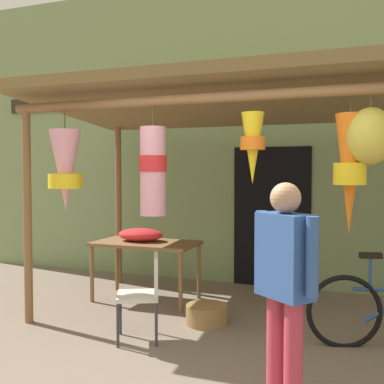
% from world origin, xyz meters
% --- Properties ---
extents(ground_plane, '(30.00, 30.00, 0.00)m').
position_xyz_m(ground_plane, '(0.00, 0.00, 0.00)').
color(ground_plane, '#756656').
extents(shop_facade, '(10.49, 0.29, 4.49)m').
position_xyz_m(shop_facade, '(-0.00, 2.72, 2.24)').
color(shop_facade, '#7A9360').
rests_on(shop_facade, ground_plane).
extents(market_stall_canopy, '(4.32, 2.48, 2.62)m').
position_xyz_m(market_stall_canopy, '(-0.36, 0.86, 2.25)').
color(market_stall_canopy, brown).
rests_on(market_stall_canopy, ground_plane).
extents(display_table, '(1.31, 0.73, 0.75)m').
position_xyz_m(display_table, '(-1.49, 1.31, 0.67)').
color(display_table, brown).
rests_on(display_table, ground_plane).
extents(flower_heap_on_table, '(0.60, 0.42, 0.17)m').
position_xyz_m(flower_heap_on_table, '(-1.57, 1.34, 0.84)').
color(flower_heap_on_table, red).
rests_on(flower_heap_on_table, display_table).
extents(folding_chair, '(0.53, 0.53, 0.84)m').
position_xyz_m(folding_chair, '(-0.86, 0.01, 0.50)').
color(folding_chair, beige).
rests_on(folding_chair, ground_plane).
extents(wicker_basket_by_table, '(0.45, 0.45, 0.21)m').
position_xyz_m(wicker_basket_by_table, '(-0.45, 0.68, 0.10)').
color(wicker_basket_by_table, olive).
rests_on(wicker_basket_by_table, ground_plane).
extents(vendor_in_orange, '(0.49, 0.42, 1.58)m').
position_xyz_m(vendor_in_orange, '(0.64, -0.82, 0.93)').
color(vendor_in_orange, '#B23347').
rests_on(vendor_in_orange, ground_plane).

